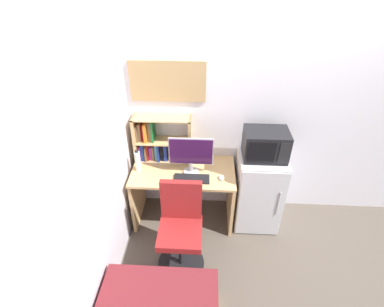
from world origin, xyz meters
The scene contains 12 objects.
wall_back centered at (0.40, 0.02, 1.30)m, with size 6.40×0.04×2.60m, color silver.
wall_left centered at (-1.62, -1.60, 1.30)m, with size 0.04×4.40×2.60m, color silver.
desk centered at (-0.98, -0.31, 0.51)m, with size 1.15×0.63×0.74m.
hutch_bookshelf centered at (-1.30, -0.10, 1.00)m, with size 0.65×0.22×0.55m.
monitor centered at (-0.89, -0.34, 0.99)m, with size 0.48×0.17×0.43m.
keyboard centered at (-0.87, -0.47, 0.75)m, with size 0.38×0.15×0.02m, color black.
computer_mouse centered at (-0.55, -0.44, 0.75)m, with size 0.06×0.09×0.03m, color silver.
water_bottle centered at (-1.47, -0.34, 0.86)m, with size 0.06×0.06×0.26m.
mini_fridge centered at (-0.11, -0.30, 0.47)m, with size 0.50×0.53×0.94m.
microwave centered at (-0.11, -0.29, 1.09)m, with size 0.45×0.33×0.31m.
desk_chair centered at (-0.95, -0.94, 0.44)m, with size 0.49×0.49×0.98m.
wall_corkboard centered at (-1.15, -0.01, 1.65)m, with size 0.79×0.02×0.43m, color tan.
Camera 1 is at (-0.73, -2.89, 2.72)m, focal length 27.28 mm.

